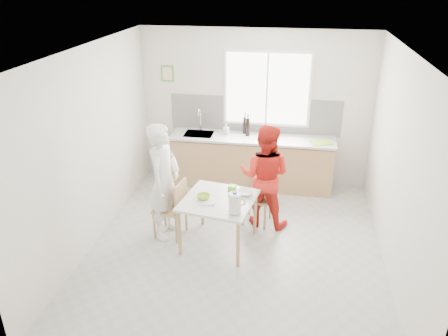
% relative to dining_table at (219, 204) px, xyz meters
% --- Properties ---
extents(ground, '(4.50, 4.50, 0.00)m').
position_rel_dining_table_xyz_m(ground, '(0.25, -0.01, -0.65)').
color(ground, '#B7B7B2').
rests_on(ground, ground).
extents(room_shell, '(4.50, 4.50, 4.50)m').
position_rel_dining_table_xyz_m(room_shell, '(0.25, -0.01, 1.00)').
color(room_shell, silver).
rests_on(room_shell, ground).
extents(window, '(1.50, 0.06, 1.30)m').
position_rel_dining_table_xyz_m(window, '(0.45, 2.22, 1.05)').
color(window, white).
rests_on(window, room_shell).
extents(backsplash, '(3.00, 0.02, 0.65)m').
position_rel_dining_table_xyz_m(backsplash, '(0.25, 2.23, 0.58)').
color(backsplash, white).
rests_on(backsplash, room_shell).
extents(picture_frame, '(0.22, 0.03, 0.28)m').
position_rel_dining_table_xyz_m(picture_frame, '(-1.30, 2.22, 1.25)').
color(picture_frame, '#639945').
rests_on(picture_frame, room_shell).
extents(kitchen_counter, '(2.84, 0.64, 1.37)m').
position_rel_dining_table_xyz_m(kitchen_counter, '(0.24, 1.94, -0.23)').
color(kitchen_counter, tan).
rests_on(kitchen_counter, ground).
extents(dining_table, '(1.08, 1.08, 0.72)m').
position_rel_dining_table_xyz_m(dining_table, '(0.00, 0.00, 0.00)').
color(dining_table, white).
rests_on(dining_table, ground).
extents(chair_left, '(0.47, 0.47, 0.88)m').
position_rel_dining_table_xyz_m(chair_left, '(-0.67, 0.11, -0.16)').
color(chair_left, tan).
rests_on(chair_left, ground).
extents(chair_far, '(0.46, 0.46, 0.86)m').
position_rel_dining_table_xyz_m(chair_far, '(0.48, 0.74, -0.17)').
color(chair_far, tan).
rests_on(chair_far, ground).
extents(person_white, '(0.51, 0.68, 1.71)m').
position_rel_dining_table_xyz_m(person_white, '(-0.80, 0.14, 0.21)').
color(person_white, white).
rests_on(person_white, ground).
extents(person_red, '(0.86, 0.72, 1.59)m').
position_rel_dining_table_xyz_m(person_red, '(0.57, 0.68, 0.15)').
color(person_red, red).
rests_on(person_red, ground).
extents(bowl_green, '(0.20, 0.20, 0.05)m').
position_rel_dining_table_xyz_m(bowl_green, '(-0.21, -0.02, 0.10)').
color(bowl_green, '#95C52D').
rests_on(bowl_green, dining_table).
extents(bowl_white, '(0.26, 0.26, 0.06)m').
position_rel_dining_table_xyz_m(bowl_white, '(0.34, 0.20, 0.10)').
color(bowl_white, white).
rests_on(bowl_white, dining_table).
extents(milk_jug, '(0.22, 0.16, 0.29)m').
position_rel_dining_table_xyz_m(milk_jug, '(0.27, -0.33, 0.23)').
color(milk_jug, white).
rests_on(milk_jug, dining_table).
extents(green_box, '(0.12, 0.12, 0.09)m').
position_rel_dining_table_xyz_m(green_box, '(0.15, 0.26, 0.12)').
color(green_box, '#75BD2B').
rests_on(green_box, dining_table).
extents(spoon, '(0.16, 0.04, 0.01)m').
position_rel_dining_table_xyz_m(spoon, '(-0.12, -0.20, 0.08)').
color(spoon, '#A5A5AA').
rests_on(spoon, dining_table).
extents(cutting_board, '(0.42, 0.36, 0.01)m').
position_rel_dining_table_xyz_m(cutting_board, '(1.40, 1.84, 0.28)').
color(cutting_board, '#8FC72E').
rests_on(cutting_board, kitchen_counter).
extents(wine_bottle_a, '(0.07, 0.07, 0.32)m').
position_rel_dining_table_xyz_m(wine_bottle_a, '(0.16, 1.99, 0.43)').
color(wine_bottle_a, black).
rests_on(wine_bottle_a, kitchen_counter).
extents(wine_bottle_b, '(0.07, 0.07, 0.30)m').
position_rel_dining_table_xyz_m(wine_bottle_b, '(0.09, 2.10, 0.42)').
color(wine_bottle_b, black).
rests_on(wine_bottle_b, kitchen_counter).
extents(jar_amber, '(0.06, 0.06, 0.16)m').
position_rel_dining_table_xyz_m(jar_amber, '(0.44, 2.10, 0.35)').
color(jar_amber, brown).
rests_on(jar_amber, kitchen_counter).
extents(soap_bottle, '(0.10, 0.10, 0.18)m').
position_rel_dining_table_xyz_m(soap_bottle, '(-0.22, 2.01, 0.37)').
color(soap_bottle, '#999999').
rests_on(soap_bottle, kitchen_counter).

